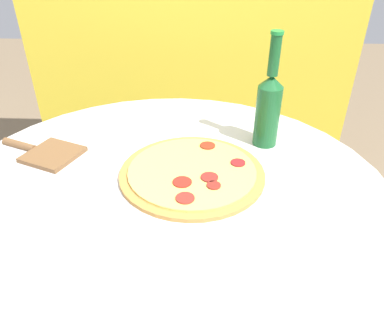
{
  "coord_description": "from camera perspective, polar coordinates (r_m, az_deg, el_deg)",
  "views": [
    {
      "loc": [
        0.1,
        -0.69,
        1.21
      ],
      "look_at": [
        0.06,
        0.06,
        0.73
      ],
      "focal_mm": 35.0,
      "sensor_mm": 36.0,
      "label": 1
    }
  ],
  "objects": [
    {
      "name": "pizza_paddle",
      "position": [
        1.05,
        -21.42,
        2.23
      ],
      "size": [
        0.24,
        0.16,
        0.02
      ],
      "rotation": [
        0.0,
        0.0,
        2.76
      ],
      "color": "brown",
      "rests_on": "table"
    },
    {
      "name": "beer_bottle",
      "position": [
        1.01,
        11.57,
        9.21
      ],
      "size": [
        0.07,
        0.07,
        0.3
      ],
      "color": "#195628",
      "rests_on": "table"
    },
    {
      "name": "fence_panel",
      "position": [
        1.68,
        -0.42,
        23.36
      ],
      "size": [
        1.46,
        0.04,
        1.85
      ],
      "color": "gold",
      "rests_on": "ground_plane"
    },
    {
      "name": "table",
      "position": [
        0.98,
        -3.74,
        -11.54
      ],
      "size": [
        1.05,
        1.05,
        0.71
      ],
      "color": "silver",
      "rests_on": "ground_plane"
    },
    {
      "name": "pizza",
      "position": [
        0.9,
        0.03,
        -0.67
      ],
      "size": [
        0.35,
        0.35,
        0.02
      ],
      "color": "#B77F3D",
      "rests_on": "table"
    }
  ]
}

